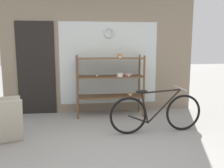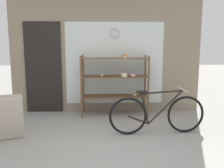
{
  "view_description": "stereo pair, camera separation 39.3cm",
  "coord_description": "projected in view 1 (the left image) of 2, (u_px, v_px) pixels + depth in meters",
  "views": [
    {
      "loc": [
        -0.44,
        -3.36,
        1.62
      ],
      "look_at": [
        0.09,
        0.96,
        0.9
      ],
      "focal_mm": 40.0,
      "sensor_mm": 36.0,
      "label": 1
    },
    {
      "loc": [
        -0.04,
        -3.39,
        1.62
      ],
      "look_at": [
        0.09,
        0.96,
        0.9
      ],
      "focal_mm": 40.0,
      "sensor_mm": 36.0,
      "label": 2
    }
  ],
  "objects": [
    {
      "name": "ground_plane",
      "position": [
        114.0,
        156.0,
        3.61
      ],
      "size": [
        30.0,
        30.0,
        0.0
      ],
      "primitive_type": "plane",
      "color": "gray"
    },
    {
      "name": "storefront_facade",
      "position": [
        98.0,
        45.0,
        5.78
      ],
      "size": [
        4.43,
        0.13,
        3.25
      ],
      "color": "gray",
      "rests_on": "ground_plane"
    },
    {
      "name": "display_case",
      "position": [
        111.0,
        79.0,
        5.56
      ],
      "size": [
        1.49,
        0.49,
        1.39
      ],
      "color": "brown",
      "rests_on": "ground_plane"
    },
    {
      "name": "bicycle",
      "position": [
        156.0,
        113.0,
        4.54
      ],
      "size": [
        1.74,
        0.46,
        0.81
      ],
      "rotation": [
        0.0,
        0.0,
        0.07
      ],
      "color": "black",
      "rests_on": "ground_plane"
    },
    {
      "name": "sandwich_board",
      "position": [
        3.0,
        121.0,
        4.01
      ],
      "size": [
        0.69,
        0.55,
        0.74
      ],
      "rotation": [
        0.0,
        0.0,
        0.32
      ],
      "color": "#B2A893",
      "rests_on": "ground_plane"
    }
  ]
}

